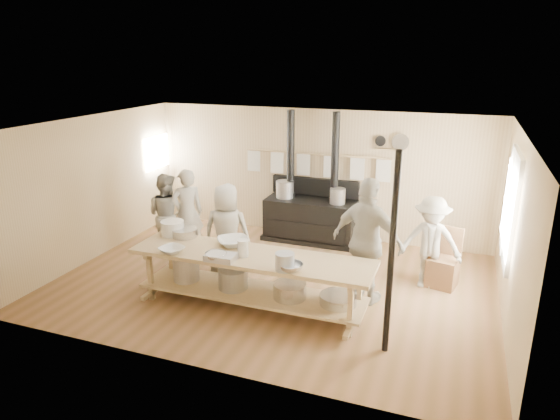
{
  "coord_description": "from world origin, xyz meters",
  "views": [
    {
      "loc": [
        2.71,
        -7.04,
        3.64
      ],
      "look_at": [
        0.04,
        0.2,
        1.21
      ],
      "focal_mm": 32.0,
      "sensor_mm": 36.0,
      "label": 1
    }
  ],
  "objects_px": {
    "cook_by_window": "(430,243)",
    "roasting_pan": "(221,257)",
    "stove": "(311,215)",
    "cook_center": "(227,232)",
    "cook_right": "(367,242)",
    "cook_left": "(167,215)",
    "cook_far_left": "(187,213)",
    "prep_table": "(251,275)",
    "chair": "(443,269)"
  },
  "relations": [
    {
      "from": "cook_left",
      "to": "cook_by_window",
      "type": "xyz_separation_m",
      "value": [
        4.7,
        0.26,
        -0.02
      ]
    },
    {
      "from": "cook_left",
      "to": "cook_center",
      "type": "distance_m",
      "value": 1.58
    },
    {
      "from": "cook_right",
      "to": "chair",
      "type": "height_order",
      "value": "cook_right"
    },
    {
      "from": "cook_far_left",
      "to": "cook_center",
      "type": "xyz_separation_m",
      "value": [
        1.11,
        -0.61,
        -0.02
      ]
    },
    {
      "from": "cook_center",
      "to": "cook_right",
      "type": "xyz_separation_m",
      "value": [
        2.35,
        -0.08,
        0.16
      ]
    },
    {
      "from": "stove",
      "to": "cook_right",
      "type": "height_order",
      "value": "stove"
    },
    {
      "from": "prep_table",
      "to": "roasting_pan",
      "type": "distance_m",
      "value": 0.59
    },
    {
      "from": "cook_by_window",
      "to": "roasting_pan",
      "type": "height_order",
      "value": "cook_by_window"
    },
    {
      "from": "cook_far_left",
      "to": "cook_center",
      "type": "distance_m",
      "value": 1.27
    },
    {
      "from": "cook_far_left",
      "to": "chair",
      "type": "relative_size",
      "value": 1.72
    },
    {
      "from": "stove",
      "to": "chair",
      "type": "distance_m",
      "value": 2.92
    },
    {
      "from": "roasting_pan",
      "to": "cook_center",
      "type": "bearing_deg",
      "value": 112.39
    },
    {
      "from": "stove",
      "to": "prep_table",
      "type": "relative_size",
      "value": 0.72
    },
    {
      "from": "cook_right",
      "to": "roasting_pan",
      "type": "relative_size",
      "value": 4.63
    },
    {
      "from": "prep_table",
      "to": "chair",
      "type": "distance_m",
      "value": 3.19
    },
    {
      "from": "stove",
      "to": "cook_right",
      "type": "xyz_separation_m",
      "value": [
        1.55,
        -2.24,
        0.45
      ]
    },
    {
      "from": "cook_far_left",
      "to": "cook_left",
      "type": "height_order",
      "value": "cook_far_left"
    },
    {
      "from": "cook_center",
      "to": "cook_right",
      "type": "relative_size",
      "value": 0.84
    },
    {
      "from": "cook_right",
      "to": "cook_left",
      "type": "bearing_deg",
      "value": 7.52
    },
    {
      "from": "cook_center",
      "to": "prep_table",
      "type": "bearing_deg",
      "value": 121.94
    },
    {
      "from": "cook_center",
      "to": "cook_by_window",
      "type": "bearing_deg",
      "value": -177.25
    },
    {
      "from": "roasting_pan",
      "to": "prep_table",
      "type": "bearing_deg",
      "value": 47.06
    },
    {
      "from": "cook_by_window",
      "to": "roasting_pan",
      "type": "bearing_deg",
      "value": -144.81
    },
    {
      "from": "stove",
      "to": "roasting_pan",
      "type": "relative_size",
      "value": 6.2
    },
    {
      "from": "cook_center",
      "to": "cook_right",
      "type": "bearing_deg",
      "value": 167.17
    },
    {
      "from": "stove",
      "to": "cook_right",
      "type": "bearing_deg",
      "value": -55.29
    },
    {
      "from": "cook_left",
      "to": "roasting_pan",
      "type": "xyz_separation_m",
      "value": [
        1.98,
        -1.71,
        0.12
      ]
    },
    {
      "from": "cook_center",
      "to": "roasting_pan",
      "type": "bearing_deg",
      "value": 101.41
    },
    {
      "from": "roasting_pan",
      "to": "cook_right",
      "type": "bearing_deg",
      "value": 30.83
    },
    {
      "from": "prep_table",
      "to": "cook_by_window",
      "type": "distance_m",
      "value": 2.92
    },
    {
      "from": "cook_far_left",
      "to": "roasting_pan",
      "type": "height_order",
      "value": "cook_far_left"
    },
    {
      "from": "prep_table",
      "to": "roasting_pan",
      "type": "bearing_deg",
      "value": -132.94
    },
    {
      "from": "stove",
      "to": "cook_center",
      "type": "bearing_deg",
      "value": -110.24
    },
    {
      "from": "cook_center",
      "to": "cook_far_left",
      "type": "bearing_deg",
      "value": -39.89
    },
    {
      "from": "cook_far_left",
      "to": "roasting_pan",
      "type": "xyz_separation_m",
      "value": [
        1.6,
        -1.8,
        0.07
      ]
    },
    {
      "from": "chair",
      "to": "prep_table",
      "type": "bearing_deg",
      "value": -133.81
    },
    {
      "from": "prep_table",
      "to": "chair",
      "type": "xyz_separation_m",
      "value": [
        2.64,
        1.77,
        -0.24
      ]
    },
    {
      "from": "stove",
      "to": "chair",
      "type": "bearing_deg",
      "value": -25.29
    },
    {
      "from": "prep_table",
      "to": "stove",
      "type": "bearing_deg",
      "value": 89.96
    },
    {
      "from": "cook_by_window",
      "to": "roasting_pan",
      "type": "relative_size",
      "value": 3.63
    },
    {
      "from": "cook_left",
      "to": "roasting_pan",
      "type": "bearing_deg",
      "value": 145.28
    },
    {
      "from": "cook_by_window",
      "to": "roasting_pan",
      "type": "distance_m",
      "value": 3.36
    },
    {
      "from": "cook_left",
      "to": "cook_right",
      "type": "height_order",
      "value": "cook_right"
    },
    {
      "from": "roasting_pan",
      "to": "stove",
      "type": "bearing_deg",
      "value": 84.72
    },
    {
      "from": "roasting_pan",
      "to": "cook_far_left",
      "type": "bearing_deg",
      "value": 131.63
    },
    {
      "from": "chair",
      "to": "cook_center",
      "type": "bearing_deg",
      "value": -152.76
    },
    {
      "from": "prep_table",
      "to": "roasting_pan",
      "type": "height_order",
      "value": "roasting_pan"
    },
    {
      "from": "stove",
      "to": "cook_by_window",
      "type": "height_order",
      "value": "stove"
    },
    {
      "from": "roasting_pan",
      "to": "cook_by_window",
      "type": "bearing_deg",
      "value": 35.94
    },
    {
      "from": "cook_far_left",
      "to": "cook_right",
      "type": "xyz_separation_m",
      "value": [
        3.46,
        -0.69,
        0.14
      ]
    }
  ]
}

